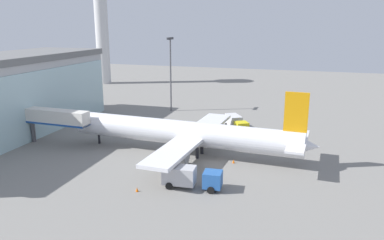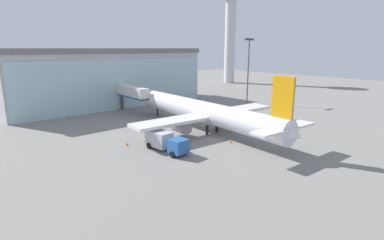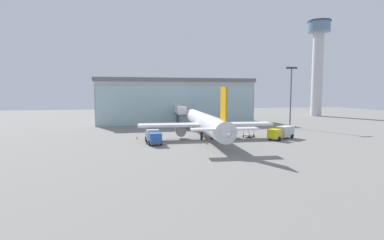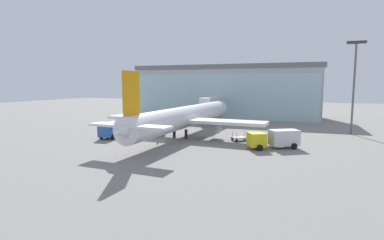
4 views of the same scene
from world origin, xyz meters
name	(u,v)px [view 2 (image 2 of 4)]	position (x,y,z in m)	size (l,w,h in m)	color
ground	(216,139)	(0.00, 0.00, 0.00)	(240.00, 240.00, 0.00)	gray
terminal_building	(107,77)	(0.00, 40.14, 7.18)	(51.02, 17.00, 14.35)	#B0B0B0
jet_bridge	(131,92)	(-0.34, 27.59, 4.63)	(2.51, 12.56, 6.02)	silver
control_tower	(231,23)	(61.74, 55.46, 24.32)	(9.28, 9.28, 39.09)	silver
apron_light_mast	(248,65)	(29.36, 18.34, 10.13)	(3.20, 0.40, 16.84)	#59595E
airplane	(204,112)	(1.79, 5.05, 3.40)	(28.73, 40.09, 10.81)	silver
catering_truck	(165,141)	(-9.68, 0.61, 1.47)	(3.00, 7.46, 2.65)	#2659A5
fuel_truck	(278,115)	(17.58, 0.48, 1.47)	(7.35, 5.74, 2.65)	yellow
baggage_cart	(243,120)	(11.73, 4.55, 0.50)	(3.16, 3.05, 1.50)	#9E998C
safety_cone_nose	(230,141)	(0.36, -2.75, 0.28)	(0.36, 0.36, 0.55)	orange
safety_cone_wingtip	(127,144)	(-12.75, 6.34, 0.28)	(0.36, 0.36, 0.55)	orange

